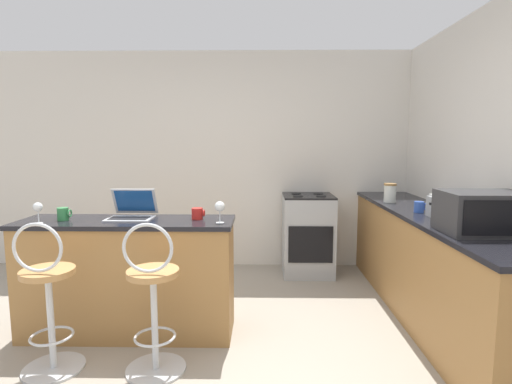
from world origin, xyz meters
name	(u,v)px	position (x,y,z in m)	size (l,w,h in m)	color
ground_plane	(191,379)	(0.00, 0.00, 0.00)	(20.00, 20.00, 0.00)	gray
wall_back	(225,161)	(0.00, 2.47, 1.30)	(12.00, 0.06, 2.60)	silver
breakfast_bar	(129,277)	(-0.60, 0.63, 0.46)	(1.67, 0.50, 0.92)	#9E703D
counter_right	(430,265)	(1.92, 0.97, 0.46)	(0.60, 2.97, 0.92)	#9E703D
bar_stool_near	(48,301)	(-0.95, 0.08, 0.49)	(0.40, 0.40, 1.03)	silver
bar_stool_far	(153,302)	(-0.25, 0.08, 0.49)	(0.40, 0.40, 1.03)	silver
laptop	(132,211)	(-0.58, 0.72, 0.98)	(0.35, 0.32, 0.23)	#B7BABF
microwave	(484,213)	(1.94, 0.22, 1.06)	(0.54, 0.40, 0.28)	#2D2D30
toaster	(446,208)	(1.92, 0.75, 1.01)	(0.23, 0.25, 0.17)	#9EA3A8
stove_range	(308,234)	(0.99, 2.13, 0.46)	(0.57, 0.58, 0.93)	#9EA3A8
mug_blue	(419,207)	(1.82, 1.01, 0.97)	(0.10, 0.08, 0.10)	#2D51AD
storage_jar	(390,193)	(1.75, 1.60, 1.02)	(0.13, 0.13, 0.19)	silver
mug_white	(434,199)	(2.12, 1.45, 0.98)	(0.10, 0.08, 0.10)	white
wine_glass_tall	(220,207)	(0.14, 0.52, 1.04)	(0.08, 0.08, 0.16)	silver
mug_green	(63,214)	(-1.09, 0.61, 0.97)	(0.10, 0.08, 0.10)	#338447
mug_red	(198,214)	(-0.05, 0.68, 0.97)	(0.11, 0.09, 0.09)	red
wine_glass_short	(38,208)	(-1.21, 0.48, 1.04)	(0.07, 0.07, 0.16)	silver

